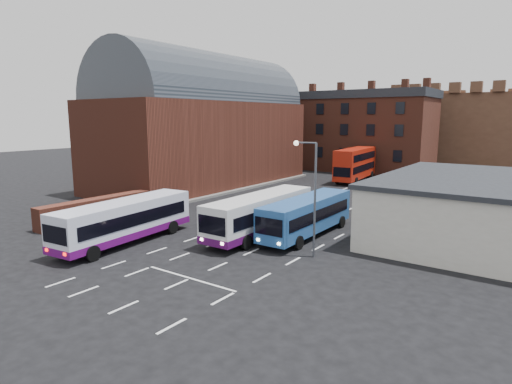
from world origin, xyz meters
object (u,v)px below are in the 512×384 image
Objects in this scene: bus_red_double at (355,164)px; street_lamp at (311,188)px; pedestrian_red at (94,229)px; bus_blue at (307,214)px; bus_white_outbound at (125,218)px; bus_white_inbound at (261,212)px; pedestrian_beige at (60,240)px.

street_lamp reaches higher than bus_red_double.
pedestrian_red is at bearing 79.81° from bus_red_double.
bus_blue is at bearing 100.41° from bus_red_double.
bus_white_outbound is 1.07× the size of bus_blue.
bus_blue reaches higher than pedestrian_red.
bus_white_inbound is at bearing 94.27° from bus_red_double.
street_lamp is 14.70m from pedestrian_red.
bus_red_double is (1.46, 35.52, 0.60)m from bus_white_outbound.
bus_white_outbound is at bearing -127.37° from pedestrian_beige.
bus_white_outbound is 2.27m from pedestrian_red.
bus_white_inbound is at bearing -136.15° from pedestrian_beige.
bus_red_double is at bearing 82.44° from bus_white_outbound.
bus_red_double reaches higher than pedestrian_red.
pedestrian_beige is (-11.02, -11.90, -0.89)m from bus_blue.
street_lamp reaches higher than bus_white_outbound.
street_lamp reaches higher than pedestrian_beige.
pedestrian_red is at bearing 44.10° from bus_white_inbound.
pedestrian_beige is (-13.38, -7.95, -3.48)m from street_lamp.
bus_red_double is at bearing -102.10° from pedestrian_beige.
bus_red_double is 1.56× the size of street_lamp.
bus_white_outbound is at bearing -143.21° from pedestrian_red.
street_lamp is at bearing -156.28° from pedestrian_beige.
bus_red_double is 6.04× the size of pedestrian_red.
pedestrian_red is (-13.14, -5.72, -3.28)m from street_lamp.
pedestrian_beige is at bearing -125.57° from bus_white_outbound.
bus_white_outbound is 9.17m from bus_white_inbound.
bus_red_double reaches higher than bus_white_outbound.
pedestrian_beige is at bearing 46.76° from bus_blue.
pedestrian_beige is at bearing -149.28° from street_lamp.
bus_blue is at bearing -135.55° from pedestrian_red.
bus_white_outbound reaches higher than pedestrian_red.
bus_white_inbound is at bearing -132.81° from pedestrian_red.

